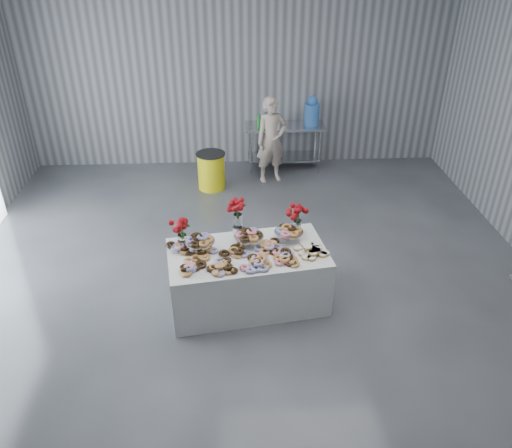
# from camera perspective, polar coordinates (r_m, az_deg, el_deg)

# --- Properties ---
(ground) EXTENTS (9.00, 9.00, 0.00)m
(ground) POSITION_cam_1_polar(r_m,az_deg,el_deg) (6.42, -0.99, -8.96)
(ground) COLOR #383A3F
(ground) RESTS_ON ground
(room_walls) EXTENTS (8.04, 9.04, 4.02)m
(room_walls) POSITION_cam_1_polar(r_m,az_deg,el_deg) (5.22, -4.38, 14.43)
(room_walls) COLOR gray
(room_walls) RESTS_ON ground
(display_table) EXTENTS (2.03, 1.27, 0.75)m
(display_table) POSITION_cam_1_polar(r_m,az_deg,el_deg) (6.22, -0.96, -6.06)
(display_table) COLOR white
(display_table) RESTS_ON ground
(prep_table) EXTENTS (1.50, 0.60, 0.90)m
(prep_table) POSITION_cam_1_polar(r_m,az_deg,el_deg) (9.74, 3.27, 9.68)
(prep_table) COLOR silver
(prep_table) RESTS_ON ground
(donut_mounds) EXTENTS (1.90, 1.06, 0.09)m
(donut_mounds) POSITION_cam_1_polar(r_m,az_deg,el_deg) (5.93, -0.98, -3.10)
(donut_mounds) COLOR #BE9845
(donut_mounds) RESTS_ON display_table
(cake_stand_left) EXTENTS (0.36, 0.36, 0.17)m
(cake_stand_left) POSITION_cam_1_polar(r_m,az_deg,el_deg) (5.99, -6.45, -1.86)
(cake_stand_left) COLOR silver
(cake_stand_left) RESTS_ON display_table
(cake_stand_mid) EXTENTS (0.36, 0.36, 0.17)m
(cake_stand_mid) POSITION_cam_1_polar(r_m,az_deg,el_deg) (6.06, -0.80, -1.26)
(cake_stand_mid) COLOR silver
(cake_stand_mid) RESTS_ON display_table
(cake_stand_right) EXTENTS (0.36, 0.36, 0.17)m
(cake_stand_right) POSITION_cam_1_polar(r_m,az_deg,el_deg) (6.15, 3.77, -0.77)
(cake_stand_right) COLOR silver
(cake_stand_right) RESTS_ON display_table
(danish_pile) EXTENTS (0.48, 0.48, 0.11)m
(danish_pile) POSITION_cam_1_polar(r_m,az_deg,el_deg) (6.01, 6.32, -2.72)
(danish_pile) COLOR white
(danish_pile) RESTS_ON display_table
(bouquet_left) EXTENTS (0.26, 0.26, 0.42)m
(bouquet_left) POSITION_cam_1_polar(r_m,az_deg,el_deg) (5.99, -8.53, -0.29)
(bouquet_left) COLOR white
(bouquet_left) RESTS_ON display_table
(bouquet_right) EXTENTS (0.26, 0.26, 0.42)m
(bouquet_right) POSITION_cam_1_polar(r_m,az_deg,el_deg) (6.24, 4.80, 1.30)
(bouquet_right) COLOR white
(bouquet_right) RESTS_ON display_table
(bouquet_center) EXTENTS (0.26, 0.26, 0.57)m
(bouquet_center) POSITION_cam_1_polar(r_m,az_deg,el_deg) (6.09, -2.10, 1.52)
(bouquet_center) COLOR silver
(bouquet_center) RESTS_ON display_table
(water_jug) EXTENTS (0.28, 0.28, 0.55)m
(water_jug) POSITION_cam_1_polar(r_m,az_deg,el_deg) (9.64, 6.40, 12.64)
(water_jug) COLOR #458CEB
(water_jug) RESTS_ON prep_table
(drink_bottles) EXTENTS (0.54, 0.08, 0.27)m
(drink_bottles) POSITION_cam_1_polar(r_m,az_deg,el_deg) (9.48, 1.44, 11.79)
(drink_bottles) COLOR #268C33
(drink_bottles) RESTS_ON prep_table
(person) EXTENTS (0.66, 0.53, 1.58)m
(person) POSITION_cam_1_polar(r_m,az_deg,el_deg) (9.19, 1.78, 9.54)
(person) COLOR #CC8C93
(person) RESTS_ON ground
(trash_barrel) EXTENTS (0.52, 0.52, 0.67)m
(trash_barrel) POSITION_cam_1_polar(r_m,az_deg,el_deg) (9.09, -5.13, 6.09)
(trash_barrel) COLOR yellow
(trash_barrel) RESTS_ON ground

